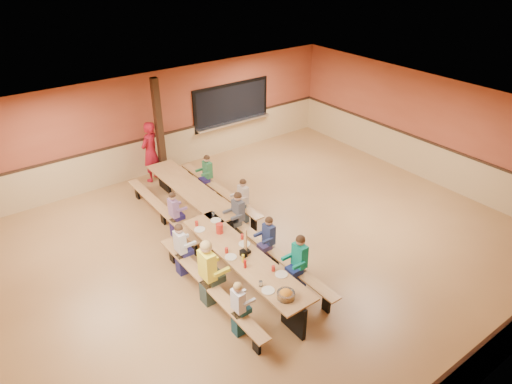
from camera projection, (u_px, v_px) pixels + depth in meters
ground at (260, 248)px, 10.47m from camera, size 12.00×12.00×0.00m
room_envelope at (260, 223)px, 10.13m from camera, size 12.04×10.04×3.02m
kitchen_pass_through at (232, 106)px, 14.55m from camera, size 2.78×0.28×1.38m
structural_post at (160, 131)px, 12.70m from camera, size 0.18×0.18×3.00m
cafeteria_table_main at (244, 264)px, 9.13m from camera, size 1.91×3.70×0.74m
cafeteria_table_second at (191, 195)px, 11.53m from camera, size 1.91×3.70×0.74m
seated_child_white_left at (238, 309)px, 7.98m from camera, size 0.34×0.27×1.14m
seated_adult_yellow at (208, 273)px, 8.62m from camera, size 0.47×0.38×1.41m
seated_child_grey_left at (181, 250)px, 9.43m from camera, size 0.37×0.30×1.20m
seated_child_teal_right at (299, 263)px, 8.99m from camera, size 0.40×0.33×1.27m
seated_child_navy_right at (269, 241)px, 9.69m from camera, size 0.36×0.29×1.18m
seated_child_char_right at (238, 217)px, 10.47m from camera, size 0.39×0.32×1.25m
seated_child_purple_sec at (174, 215)px, 10.62m from camera, size 0.35×0.29×1.17m
seated_child_green_sec at (208, 176)px, 12.31m from camera, size 0.36×0.29×1.19m
seated_child_tan_sec at (243, 201)px, 11.15m from camera, size 0.36×0.29×1.18m
standing_woman at (150, 152)px, 12.96m from camera, size 0.77×0.69×1.78m
punch_pitcher at (220, 228)px, 9.66m from camera, size 0.16×0.16×0.22m
chip_bowl at (286, 294)px, 7.94m from camera, size 0.32×0.32×0.15m
napkin_dispenser at (243, 253)px, 8.98m from camera, size 0.10×0.14×0.13m
condiment_mustard at (243, 258)px, 8.81m from camera, size 0.06×0.06×0.17m
condiment_ketchup at (245, 264)px, 8.66m from camera, size 0.06×0.06×0.17m
table_paddle at (245, 247)px, 9.04m from camera, size 0.16×0.16×0.56m
place_settings at (243, 253)px, 9.00m from camera, size 0.65×3.30×0.11m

